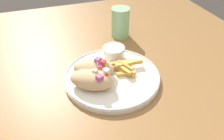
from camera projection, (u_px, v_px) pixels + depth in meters
table at (102, 101)px, 0.71m from camera, size 1.33×1.33×0.77m
plate at (112, 76)px, 0.68m from camera, size 0.30×0.30×0.02m
pita_sandwich_near at (92, 80)px, 0.62m from camera, size 0.15×0.13×0.06m
pita_sandwich_far at (94, 68)px, 0.66m from camera, size 0.14×0.12×0.06m
fries_pile at (124, 67)px, 0.69m from camera, size 0.12×0.10×0.03m
sauce_ramekin at (114, 52)px, 0.74m from camera, size 0.08×0.08×0.04m
water_glass at (120, 24)px, 0.87m from camera, size 0.07×0.07×0.12m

